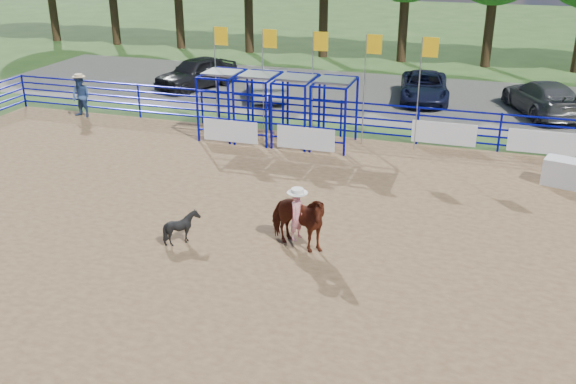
% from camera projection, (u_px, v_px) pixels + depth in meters
% --- Properties ---
extents(ground, '(120.00, 120.00, 0.00)m').
position_uv_depth(ground, '(252.00, 249.00, 16.80)').
color(ground, '#3A5E25').
rests_on(ground, ground).
extents(arena_dirt, '(30.00, 20.00, 0.02)m').
position_uv_depth(arena_dirt, '(252.00, 248.00, 16.80)').
color(arena_dirt, olive).
rests_on(arena_dirt, ground).
extents(gravel_strip, '(40.00, 10.00, 0.01)m').
position_uv_depth(gravel_strip, '(373.00, 96.00, 31.73)').
color(gravel_strip, slate).
rests_on(gravel_strip, ground).
extents(announcer_table, '(1.78, 1.17, 0.87)m').
position_uv_depth(announcer_table, '(571.00, 174.00, 20.57)').
color(announcer_table, silver).
rests_on(announcer_table, arena_dirt).
extents(horse_and_rider, '(2.07, 1.43, 2.34)m').
position_uv_depth(horse_and_rider, '(297.00, 218.00, 16.46)').
color(horse_and_rider, '#5B2212').
rests_on(horse_and_rider, arena_dirt).
extents(calf, '(0.85, 0.76, 0.90)m').
position_uv_depth(calf, '(182.00, 227.00, 16.90)').
color(calf, black).
rests_on(calf, arena_dirt).
extents(spectator_cowboy, '(0.95, 0.78, 1.87)m').
position_uv_depth(spectator_cowboy, '(81.00, 96.00, 27.84)').
color(spectator_cowboy, navy).
rests_on(spectator_cowboy, arena_dirt).
extents(car_a, '(3.52, 5.01, 1.58)m').
position_uv_depth(car_a, '(196.00, 73.00, 32.90)').
color(car_a, black).
rests_on(car_a, gravel_strip).
extents(car_b, '(2.77, 4.67, 1.45)m').
position_uv_depth(car_b, '(271.00, 83.00, 31.05)').
color(car_b, gray).
rests_on(car_b, gravel_strip).
extents(car_c, '(2.80, 5.02, 1.33)m').
position_uv_depth(car_c, '(424.00, 87.00, 30.60)').
color(car_c, '#141832').
rests_on(car_c, gravel_strip).
extents(car_d, '(3.85, 5.56, 1.50)m').
position_uv_depth(car_d, '(543.00, 97.00, 28.40)').
color(car_d, '#4F4F52').
rests_on(car_d, gravel_strip).
extents(perimeter_fence, '(30.10, 20.10, 1.50)m').
position_uv_depth(perimeter_fence, '(251.00, 223.00, 16.51)').
color(perimeter_fence, '#070999').
rests_on(perimeter_fence, ground).
extents(chute_assembly, '(19.32, 2.41, 4.20)m').
position_uv_depth(chute_assembly, '(286.00, 110.00, 24.61)').
color(chute_assembly, '#070999').
rests_on(chute_assembly, ground).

